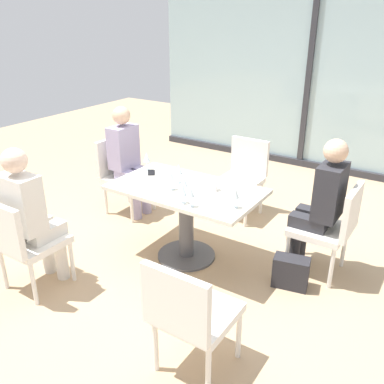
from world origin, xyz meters
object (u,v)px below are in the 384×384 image
(person_front_left, at_px, (30,212))
(wine_glass_5, at_px, (171,176))
(chair_front_right, at_px, (190,312))
(wine_glass_6, at_px, (179,170))
(chair_far_left, at_px, (122,171))
(chair_far_right, at_px, (331,225))
(chair_front_left, at_px, (23,239))
(wine_glass_4, at_px, (190,192))
(coffee_cup, at_px, (214,186))
(wine_glass_1, at_px, (235,193))
(chair_near_window, at_px, (243,173))
(wine_glass_2, at_px, (184,182))
(wine_glass_0, at_px, (182,189))
(wine_glass_3, at_px, (147,158))
(cell_phone_on_table, at_px, (151,173))
(person_far_right, at_px, (322,201))
(dining_table_main, at_px, (186,206))
(handbag_0, at_px, (291,272))

(person_front_left, xyz_separation_m, wine_glass_5, (0.73, 0.95, 0.16))
(chair_front_right, relative_size, wine_glass_6, 4.70)
(chair_far_left, xyz_separation_m, wine_glass_6, (1.10, -0.41, 0.37))
(chair_far_right, xyz_separation_m, chair_front_left, (-2.03, -1.64, 0.00))
(wine_glass_4, distance_m, coffee_cup, 0.41)
(chair_far_right, distance_m, person_front_left, 2.55)
(chair_front_right, distance_m, wine_glass_1, 1.13)
(chair_near_window, bearing_deg, wine_glass_4, -80.22)
(person_front_left, relative_size, wine_glass_2, 6.81)
(chair_front_right, distance_m, wine_glass_0, 1.15)
(chair_front_left, height_order, wine_glass_3, wine_glass_3)
(chair_front_left, xyz_separation_m, cell_phone_on_table, (0.32, 1.30, 0.24))
(wine_glass_4, bearing_deg, person_far_right, 42.42)
(chair_far_right, xyz_separation_m, wine_glass_0, (-1.05, -0.76, 0.37))
(wine_glass_0, bearing_deg, chair_far_left, 151.20)
(wine_glass_4, relative_size, wine_glass_6, 1.00)
(chair_far_left, height_order, person_far_right, person_far_right)
(wine_glass_5, bearing_deg, wine_glass_1, -2.04)
(dining_table_main, bearing_deg, person_far_right, 22.63)
(chair_front_right, relative_size, person_far_right, 0.69)
(dining_table_main, distance_m, chair_front_right, 1.43)
(chair_front_right, height_order, wine_glass_3, wine_glass_3)
(person_far_right, xyz_separation_m, handbag_0, (-0.08, -0.36, -0.56))
(cell_phone_on_table, bearing_deg, wine_glass_3, 114.48)
(wine_glass_0, xyz_separation_m, wine_glass_5, (-0.25, 0.18, 0.00))
(person_far_right, xyz_separation_m, wine_glass_0, (-0.94, -0.76, 0.16))
(wine_glass_2, height_order, handbag_0, wine_glass_2)
(dining_table_main, distance_m, wine_glass_6, 0.35)
(person_far_right, bearing_deg, chair_near_window, 147.16)
(wine_glass_6, bearing_deg, handbag_0, 2.06)
(chair_far_right, bearing_deg, chair_front_right, -103.63)
(person_far_right, distance_m, person_front_left, 2.46)
(wine_glass_6, bearing_deg, wine_glass_4, -44.56)
(wine_glass_2, distance_m, handbag_0, 1.21)
(wine_glass_3, bearing_deg, handbag_0, -2.54)
(person_far_right, distance_m, coffee_cup, 0.94)
(chair_front_left, relative_size, cell_phone_on_table, 6.04)
(person_far_right, relative_size, handbag_0, 4.20)
(person_front_left, relative_size, wine_glass_5, 6.81)
(wine_glass_6, height_order, coffee_cup, wine_glass_6)
(person_front_left, distance_m, wine_glass_1, 1.68)
(wine_glass_4, bearing_deg, handbag_0, 28.22)
(dining_table_main, bearing_deg, wine_glass_3, 164.11)
(chair_front_right, distance_m, handbag_0, 1.33)
(wine_glass_5, bearing_deg, chair_far_left, 153.01)
(wine_glass_0, relative_size, wine_glass_2, 1.00)
(chair_far_left, distance_m, wine_glass_6, 1.22)
(wine_glass_5, bearing_deg, handbag_0, 10.73)
(cell_phone_on_table, bearing_deg, dining_table_main, -52.08)
(chair_far_left, distance_m, wine_glass_5, 1.32)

